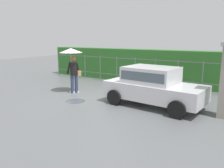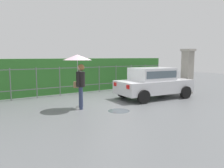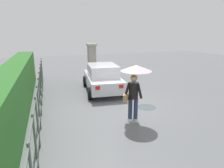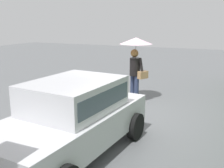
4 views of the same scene
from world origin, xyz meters
TOP-DOWN VIEW (x-y plane):
  - ground_plane at (0.00, 0.00)m, footprint 40.00×40.00m
  - car at (2.28, 0.05)m, footprint 3.85×2.12m
  - pedestrian at (-1.69, -0.02)m, footprint 1.07×1.07m
  - gate_pillar at (4.83, 0.06)m, footprint 0.60×0.60m
  - fence_section at (-0.07, 3.19)m, footprint 11.76×0.05m
  - hedge_row at (-0.07, 4.10)m, footprint 12.71×0.90m
  - puddle_near at (-0.59, -1.12)m, footprint 0.82×0.82m

SIDE VIEW (x-z plane):
  - ground_plane at x=0.00m, z-range 0.00..0.00m
  - puddle_near at x=-0.59m, z-range 0.00..0.00m
  - car at x=2.28m, z-range 0.06..1.54m
  - fence_section at x=-0.07m, z-range 0.07..1.57m
  - hedge_row at x=-0.07m, z-range 0.00..1.90m
  - gate_pillar at x=4.83m, z-range 0.03..2.45m
  - pedestrian at x=-1.69m, z-range 0.54..2.63m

